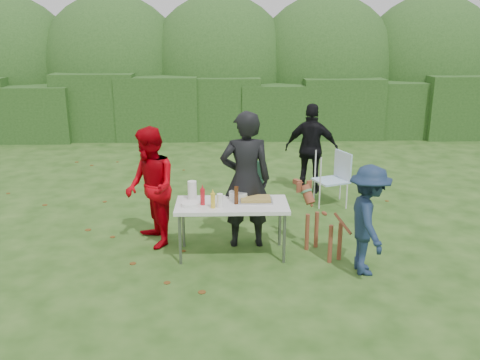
{
  "coord_description": "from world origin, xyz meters",
  "views": [
    {
      "loc": [
        0.15,
        -6.17,
        2.99
      ],
      "look_at": [
        0.34,
        0.44,
        1.0
      ],
      "focal_mm": 38.0,
      "sensor_mm": 36.0,
      "label": 1
    }
  ],
  "objects_px": {
    "folding_table": "(232,207)",
    "child": "(368,220)",
    "person_red_jacket": "(150,188)",
    "person_black_puffy": "(312,149)",
    "dog": "(324,223)",
    "ketchup_bottle": "(203,197)",
    "beer_bottle": "(236,195)",
    "paper_towel_roll": "(192,190)",
    "camping_chair": "(247,188)",
    "mustard_bottle": "(213,201)",
    "lawn_chair": "(331,178)",
    "person_cook": "(246,180)"
  },
  "relations": [
    {
      "from": "child",
      "to": "lawn_chair",
      "type": "relative_size",
      "value": 1.49
    },
    {
      "from": "camping_chair",
      "to": "paper_towel_roll",
      "type": "xyz_separation_m",
      "value": [
        -0.8,
        -1.44,
        0.44
      ]
    },
    {
      "from": "person_black_puffy",
      "to": "mustard_bottle",
      "type": "relative_size",
      "value": 8.38
    },
    {
      "from": "beer_bottle",
      "to": "paper_towel_roll",
      "type": "distance_m",
      "value": 0.63
    },
    {
      "from": "person_black_puffy",
      "to": "lawn_chair",
      "type": "xyz_separation_m",
      "value": [
        0.24,
        -0.69,
        -0.37
      ]
    },
    {
      "from": "ketchup_bottle",
      "to": "camping_chair",
      "type": "bearing_deg",
      "value": 68.49
    },
    {
      "from": "dog",
      "to": "lawn_chair",
      "type": "xyz_separation_m",
      "value": [
        0.51,
        2.07,
        0.01
      ]
    },
    {
      "from": "ketchup_bottle",
      "to": "beer_bottle",
      "type": "height_order",
      "value": "beer_bottle"
    },
    {
      "from": "person_cook",
      "to": "beer_bottle",
      "type": "bearing_deg",
      "value": 64.84
    },
    {
      "from": "person_cook",
      "to": "person_red_jacket",
      "type": "xyz_separation_m",
      "value": [
        -1.33,
        0.05,
        -0.12
      ]
    },
    {
      "from": "folding_table",
      "to": "dog",
      "type": "xyz_separation_m",
      "value": [
        1.24,
        -0.04,
        -0.23
      ]
    },
    {
      "from": "mustard_bottle",
      "to": "paper_towel_roll",
      "type": "relative_size",
      "value": 0.77
    },
    {
      "from": "camping_chair",
      "to": "ketchup_bottle",
      "type": "height_order",
      "value": "ketchup_bottle"
    },
    {
      "from": "camping_chair",
      "to": "mustard_bottle",
      "type": "xyz_separation_m",
      "value": [
        -0.51,
        -1.78,
        0.41
      ]
    },
    {
      "from": "lawn_chair",
      "to": "paper_towel_roll",
      "type": "bearing_deg",
      "value": 17.74
    },
    {
      "from": "lawn_chair",
      "to": "paper_towel_roll",
      "type": "height_order",
      "value": "paper_towel_roll"
    },
    {
      "from": "folding_table",
      "to": "mustard_bottle",
      "type": "bearing_deg",
      "value": -145.51
    },
    {
      "from": "ketchup_bottle",
      "to": "paper_towel_roll",
      "type": "xyz_separation_m",
      "value": [
        -0.15,
        0.22,
        0.02
      ]
    },
    {
      "from": "person_black_puffy",
      "to": "dog",
      "type": "height_order",
      "value": "person_black_puffy"
    },
    {
      "from": "folding_table",
      "to": "paper_towel_roll",
      "type": "relative_size",
      "value": 5.77
    },
    {
      "from": "person_red_jacket",
      "to": "camping_chair",
      "type": "bearing_deg",
      "value": 107.74
    },
    {
      "from": "folding_table",
      "to": "person_cook",
      "type": "xyz_separation_m",
      "value": [
        0.2,
        0.33,
        0.28
      ]
    },
    {
      "from": "person_cook",
      "to": "lawn_chair",
      "type": "height_order",
      "value": "person_cook"
    },
    {
      "from": "person_cook",
      "to": "mustard_bottle",
      "type": "height_order",
      "value": "person_cook"
    },
    {
      "from": "child",
      "to": "ketchup_bottle",
      "type": "height_order",
      "value": "child"
    },
    {
      "from": "person_cook",
      "to": "person_black_puffy",
      "type": "distance_m",
      "value": 2.74
    },
    {
      "from": "child",
      "to": "camping_chair",
      "type": "xyz_separation_m",
      "value": [
        -1.42,
        2.18,
        -0.27
      ]
    },
    {
      "from": "person_red_jacket",
      "to": "person_black_puffy",
      "type": "xyz_separation_m",
      "value": [
        2.65,
        2.35,
        -0.01
      ]
    },
    {
      "from": "child",
      "to": "beer_bottle",
      "type": "bearing_deg",
      "value": 71.88
    },
    {
      "from": "camping_chair",
      "to": "person_black_puffy",
      "type": "bearing_deg",
      "value": -155.1
    },
    {
      "from": "person_cook",
      "to": "camping_chair",
      "type": "bearing_deg",
      "value": -96.57
    },
    {
      "from": "person_red_jacket",
      "to": "ketchup_bottle",
      "type": "distance_m",
      "value": 0.85
    },
    {
      "from": "beer_bottle",
      "to": "paper_towel_roll",
      "type": "height_order",
      "value": "paper_towel_roll"
    },
    {
      "from": "person_black_puffy",
      "to": "beer_bottle",
      "type": "relative_size",
      "value": 6.98
    },
    {
      "from": "folding_table",
      "to": "child",
      "type": "xyz_separation_m",
      "value": [
        1.68,
        -0.57,
        0.01
      ]
    },
    {
      "from": "lawn_chair",
      "to": "ketchup_bottle",
      "type": "relative_size",
      "value": 4.26
    },
    {
      "from": "paper_towel_roll",
      "to": "ketchup_bottle",
      "type": "bearing_deg",
      "value": -55.31
    },
    {
      "from": "ketchup_bottle",
      "to": "beer_bottle",
      "type": "distance_m",
      "value": 0.45
    },
    {
      "from": "lawn_chair",
      "to": "camping_chair",
      "type": "bearing_deg",
      "value": -5.59
    },
    {
      "from": "dog",
      "to": "ketchup_bottle",
      "type": "distance_m",
      "value": 1.67
    },
    {
      "from": "person_black_puffy",
      "to": "beer_bottle",
      "type": "height_order",
      "value": "person_black_puffy"
    },
    {
      "from": "mustard_bottle",
      "to": "beer_bottle",
      "type": "relative_size",
      "value": 0.83
    },
    {
      "from": "folding_table",
      "to": "mustard_bottle",
      "type": "height_order",
      "value": "mustard_bottle"
    },
    {
      "from": "person_red_jacket",
      "to": "paper_towel_roll",
      "type": "relative_size",
      "value": 6.53
    },
    {
      "from": "dog",
      "to": "ketchup_bottle",
      "type": "relative_size",
      "value": 4.35
    },
    {
      "from": "child",
      "to": "ketchup_bottle",
      "type": "distance_m",
      "value": 2.14
    },
    {
      "from": "beer_bottle",
      "to": "person_cook",
      "type": "bearing_deg",
      "value": 68.33
    },
    {
      "from": "lawn_chair",
      "to": "beer_bottle",
      "type": "bearing_deg",
      "value": 29.12
    },
    {
      "from": "beer_bottle",
      "to": "child",
      "type": "bearing_deg",
      "value": -18.64
    },
    {
      "from": "lawn_chair",
      "to": "mustard_bottle",
      "type": "distance_m",
      "value": 3.0
    }
  ]
}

